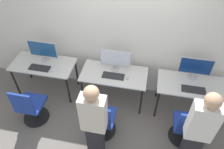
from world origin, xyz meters
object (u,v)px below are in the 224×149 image
object	(u,v)px
person_center	(94,122)
person_right	(199,130)
keyboard_left	(40,68)
keyboard_center	(113,76)
office_chair_left	(31,108)
office_chair_right	(186,128)
office_chair_center	(101,121)
monitor_center	(115,59)
mouse_right	(210,91)
monitor_left	(43,50)
keyboard_right	(193,90)
mouse_left	(52,70)
mouse_center	(127,78)
monitor_right	(196,67)

from	to	relation	value
person_center	person_right	world-z (taller)	person_right
keyboard_left	person_center	distance (m)	1.72
keyboard_center	person_right	bearing A→B (deg)	-34.76
office_chair_left	office_chair_right	size ratio (longest dim) A/B	1.00
office_chair_left	office_chair_center	distance (m)	1.31
person_right	monitor_center	bearing A→B (deg)	140.00
office_chair_center	mouse_right	distance (m)	1.92
monitor_left	keyboard_right	bearing A→B (deg)	-5.06
mouse_left	office_chair_right	bearing A→B (deg)	-11.56
keyboard_center	mouse_center	world-z (taller)	mouse_center
monitor_left	mouse_left	xyz separation A→B (m)	(0.26, -0.28, -0.22)
keyboard_left	office_chair_right	xyz separation A→B (m)	(2.77, -0.53, -0.37)
keyboard_left	person_center	size ratio (longest dim) A/B	0.25
monitor_left	monitor_right	bearing A→B (deg)	1.53
keyboard_center	office_chair_left	bearing A→B (deg)	-151.80
monitor_left	mouse_left	world-z (taller)	monitor_left
keyboard_right	monitor_right	bearing A→B (deg)	90.00
mouse_left	office_chair_center	distance (m)	1.34
keyboard_left	office_chair_center	xyz separation A→B (m)	(1.36, -0.68, -0.37)
person_right	office_chair_right	bearing A→B (deg)	94.83
office_chair_center	person_right	size ratio (longest dim) A/B	0.55
mouse_left	person_center	distance (m)	1.51
office_chair_right	mouse_right	bearing A→B (deg)	59.38
office_chair_left	monitor_right	size ratio (longest dim) A/B	1.57
monitor_left	keyboard_center	distance (m)	1.44
office_chair_left	person_center	distance (m)	1.45
mouse_left	office_chair_right	xyz separation A→B (m)	(2.51, -0.51, -0.38)
mouse_center	mouse_left	bearing A→B (deg)	-176.77
office_chair_center	monitor_right	size ratio (longest dim) A/B	1.57
office_chair_left	monitor_center	world-z (taller)	monitor_center
monitor_center	office_chair_center	bearing A→B (deg)	-93.31
mouse_right	office_chair_center	bearing A→B (deg)	-157.97
person_center	person_right	size ratio (longest dim) A/B	0.98
keyboard_center	person_right	size ratio (longest dim) A/B	0.25
office_chair_left	monitor_right	bearing A→B (deg)	19.78
office_chair_center	mouse_right	world-z (taller)	office_chair_center
keyboard_left	person_center	world-z (taller)	person_center
monitor_center	person_right	xyz separation A→B (m)	(1.39, -1.17, -0.09)
monitor_right	mouse_center	bearing A→B (deg)	-166.71
mouse_right	office_chair_right	bearing A→B (deg)	-120.62
monitor_center	mouse_right	size ratio (longest dim) A/B	6.24
mouse_right	person_right	xyz separation A→B (m)	(-0.30, -0.93, 0.13)
mouse_right	person_right	world-z (taller)	person_right
person_center	mouse_right	world-z (taller)	person_center
mouse_right	mouse_left	bearing A→B (deg)	-179.09
monitor_center	mouse_right	world-z (taller)	monitor_center
keyboard_left	mouse_left	bearing A→B (deg)	-3.99
monitor_center	keyboard_center	world-z (taller)	monitor_center
person_center	keyboard_center	bearing A→B (deg)	87.01
person_center	monitor_left	bearing A→B (deg)	136.11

